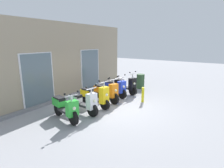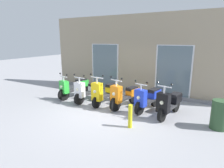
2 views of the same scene
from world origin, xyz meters
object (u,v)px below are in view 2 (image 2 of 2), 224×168
Objects in this scene: trash_bin at (220,115)px; scooter_white at (88,91)px; scooter_black at (169,103)px; scooter_green at (74,87)px; scooter_blue at (148,98)px; curb_bollard at (130,116)px; scooter_orange at (125,95)px; scooter_yellow at (105,92)px.

scooter_white is at bearing 177.24° from trash_bin.
scooter_black is (3.32, -0.02, 0.01)m from scooter_white.
scooter_green is 3.34m from scooter_blue.
trash_bin is at bearing -3.53° from scooter_green.
scooter_white reaches higher than curb_bollard.
trash_bin is (3.11, -0.30, -0.05)m from scooter_orange.
scooter_green is 0.82m from scooter_white.
scooter_blue is 0.81m from scooter_black.
scooter_green is 5.59m from trash_bin.
scooter_blue is (1.72, 0.12, -0.02)m from scooter_yellow.
scooter_orange is (0.86, 0.04, -0.02)m from scooter_yellow.
scooter_black reaches higher than curb_bollard.
scooter_black reaches higher than scooter_white.
scooter_white is at bearing -8.00° from scooter_green.
trash_bin is (5.58, -0.34, -0.04)m from scooter_green.
scooter_green is 1.85× the size of trash_bin.
scooter_orange is at bearing 174.43° from trash_bin.
scooter_orange reaches higher than scooter_blue.
scooter_white is 2.53m from scooter_blue.
scooter_white is 4.77m from trash_bin.
scooter_yellow is 2.52m from scooter_black.
scooter_white is at bearing -176.50° from scooter_blue.
scooter_yellow is 1.02× the size of scooter_blue.
trash_bin is at bearing -5.57° from scooter_orange.
scooter_yellow reaches higher than trash_bin.
scooter_green is 0.99× the size of scooter_yellow.
scooter_blue is at bearing 5.30° from scooter_orange.
scooter_green is 2.47m from scooter_orange.
scooter_white reaches higher than scooter_blue.
scooter_orange is at bearing 2.97° from scooter_yellow.
scooter_black is at bearing -12.07° from scooter_blue.
scooter_yellow reaches higher than scooter_green.
scooter_green is at bearing 155.70° from curb_bollard.
trash_bin is (3.97, -0.26, -0.07)m from scooter_yellow.
trash_bin is (2.24, -0.38, -0.05)m from scooter_blue.
scooter_blue is (0.87, 0.08, -0.00)m from scooter_orange.
curb_bollard is at bearing -120.70° from scooter_black.
scooter_blue is 2.22× the size of curb_bollard.
scooter_green is 0.97× the size of scooter_orange.
scooter_orange is 1.69m from curb_bollard.
scooter_blue reaches higher than curb_bollard.
scooter_orange and scooter_black have the same top height.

